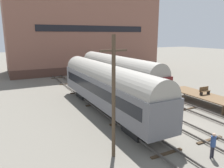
{
  "coord_description": "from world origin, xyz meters",
  "views": [
    {
      "loc": [
        -13.58,
        -13.16,
        7.86
      ],
      "look_at": [
        -2.1,
        9.16,
        2.2
      ],
      "focal_mm": 35.0,
      "sensor_mm": 36.0,
      "label": 1
    }
  ],
  "objects_px": {
    "person_worker": "(213,143)",
    "utility_pole": "(114,96)",
    "train_car_grey": "(106,85)",
    "train_car_maroon": "(117,73)",
    "bench": "(205,90)"
  },
  "relations": [
    {
      "from": "train_car_maroon",
      "to": "person_worker",
      "type": "distance_m",
      "value": 16.84
    },
    {
      "from": "utility_pole",
      "to": "person_worker",
      "type": "bearing_deg",
      "value": -29.52
    },
    {
      "from": "train_car_grey",
      "to": "train_car_maroon",
      "type": "distance_m",
      "value": 6.9
    },
    {
      "from": "bench",
      "to": "person_worker",
      "type": "distance_m",
      "value": 12.34
    },
    {
      "from": "train_car_maroon",
      "to": "bench",
      "type": "bearing_deg",
      "value": -49.11
    },
    {
      "from": "bench",
      "to": "utility_pole",
      "type": "relative_size",
      "value": 0.18
    },
    {
      "from": "bench",
      "to": "train_car_maroon",
      "type": "bearing_deg",
      "value": 130.89
    },
    {
      "from": "train_car_grey",
      "to": "train_car_maroon",
      "type": "relative_size",
      "value": 1.02
    },
    {
      "from": "utility_pole",
      "to": "bench",
      "type": "bearing_deg",
      "value": 19.66
    },
    {
      "from": "bench",
      "to": "utility_pole",
      "type": "distance_m",
      "value": 15.74
    },
    {
      "from": "train_car_maroon",
      "to": "bench",
      "type": "height_order",
      "value": "train_car_maroon"
    },
    {
      "from": "person_worker",
      "to": "utility_pole",
      "type": "distance_m",
      "value": 7.11
    },
    {
      "from": "person_worker",
      "to": "train_car_grey",
      "type": "bearing_deg",
      "value": 101.57
    },
    {
      "from": "train_car_maroon",
      "to": "utility_pole",
      "type": "relative_size",
      "value": 2.29
    },
    {
      "from": "train_car_grey",
      "to": "person_worker",
      "type": "bearing_deg",
      "value": -78.43
    }
  ]
}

